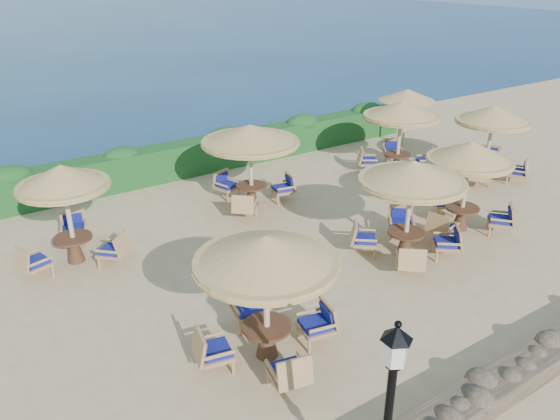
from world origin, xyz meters
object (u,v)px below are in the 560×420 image
object	(u,v)px
cafe_set_3	(66,199)
cafe_set_1	(410,193)
cafe_set_0	(266,276)
cafe_set_4	(250,147)
cafe_set_2	(468,171)
cafe_set_6	(491,131)
cafe_set_5	(400,125)
extra_parasol	(407,95)

from	to	relation	value
cafe_set_3	cafe_set_1	bearing A→B (deg)	-31.65
cafe_set_0	cafe_set_4	xyz separation A→B (m)	(3.50, 6.42, 0.15)
cafe_set_2	cafe_set_6	size ratio (longest dim) A/B	0.98
cafe_set_0	cafe_set_4	world-z (taller)	same
cafe_set_5	cafe_set_0	bearing A→B (deg)	-147.48
cafe_set_0	cafe_set_5	world-z (taller)	same
extra_parasol	cafe_set_5	world-z (taller)	cafe_set_5
cafe_set_2	cafe_set_3	distance (m)	10.68
extra_parasol	cafe_set_2	size ratio (longest dim) A/B	0.88
extra_parasol	cafe_set_1	xyz separation A→B (m)	(-6.79, -6.78, -0.37)
cafe_set_1	cafe_set_4	size ratio (longest dim) A/B	0.90
cafe_set_3	extra_parasol	bearing A→B (deg)	9.17
cafe_set_3	cafe_set_4	size ratio (longest dim) A/B	0.89
extra_parasol	cafe_set_1	bearing A→B (deg)	-135.02
cafe_set_0	cafe_set_1	xyz separation A→B (m)	(5.18, 1.39, -0.00)
cafe_set_4	cafe_set_6	bearing A→B (deg)	-17.45
cafe_set_1	cafe_set_5	distance (m)	6.38
cafe_set_5	cafe_set_4	bearing A→B (deg)	176.67
cafe_set_0	cafe_set_1	distance (m)	5.36
cafe_set_0	cafe_set_1	world-z (taller)	same
cafe_set_1	cafe_set_2	size ratio (longest dim) A/B	1.00
cafe_set_3	cafe_set_5	distance (m)	11.65
cafe_set_4	cafe_set_6	size ratio (longest dim) A/B	1.09
cafe_set_1	cafe_set_2	bearing A→B (deg)	5.17
cafe_set_0	cafe_set_5	bearing A→B (deg)	32.52
cafe_set_0	cafe_set_3	xyz separation A→B (m)	(-2.13, 5.89, -0.05)
cafe_set_3	cafe_set_6	size ratio (longest dim) A/B	0.97
extra_parasol	cafe_set_2	xyz separation A→B (m)	(-4.31, -6.56, -0.37)
cafe_set_0	cafe_set_6	size ratio (longest dim) A/B	1.04
cafe_set_4	cafe_set_6	distance (m)	8.56
cafe_set_0	cafe_set_2	xyz separation A→B (m)	(7.66, 1.61, -0.01)
extra_parasol	cafe_set_0	xyz separation A→B (m)	(-11.97, -8.17, -0.36)
extra_parasol	cafe_set_3	bearing A→B (deg)	-170.83
cafe_set_2	cafe_set_5	size ratio (longest dim) A/B	0.99
cafe_set_1	cafe_set_5	size ratio (longest dim) A/B	1.00
cafe_set_3	cafe_set_6	world-z (taller)	same
cafe_set_1	cafe_set_2	world-z (taller)	same
cafe_set_0	cafe_set_3	distance (m)	6.26
cafe_set_1	cafe_set_4	xyz separation A→B (m)	(-1.68, 5.03, 0.16)
cafe_set_0	cafe_set_4	size ratio (longest dim) A/B	0.95
cafe_set_1	cafe_set_6	distance (m)	6.94
extra_parasol	cafe_set_2	distance (m)	7.85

